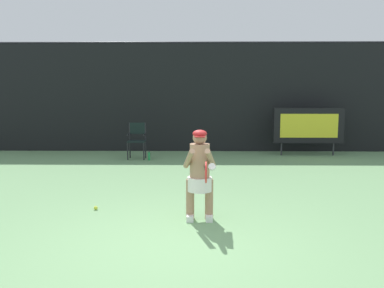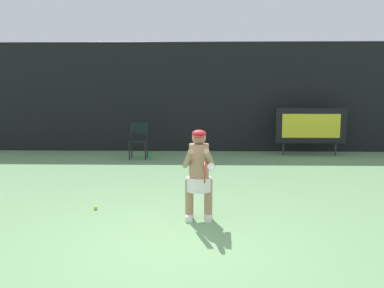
{
  "view_description": "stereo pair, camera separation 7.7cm",
  "coord_description": "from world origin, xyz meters",
  "px_view_note": "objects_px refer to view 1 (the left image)",
  "views": [
    {
      "loc": [
        0.32,
        -5.03,
        2.02
      ],
      "look_at": [
        0.21,
        2.33,
        1.05
      ],
      "focal_mm": 37.43,
      "sensor_mm": 36.0,
      "label": 1
    },
    {
      "loc": [
        0.4,
        -5.02,
        2.02
      ],
      "look_at": [
        0.21,
        2.33,
        1.05
      ],
      "focal_mm": 37.43,
      "sensor_mm": 36.0,
      "label": 2
    }
  ],
  "objects_px": {
    "umpire_chair": "(137,138)",
    "tennis_racket": "(206,172)",
    "water_bottle": "(149,156)",
    "tennis_player": "(200,172)",
    "tennis_ball_spare": "(96,208)",
    "scoreboard": "(308,126)"
  },
  "relations": [
    {
      "from": "tennis_player",
      "to": "scoreboard",
      "type": "bearing_deg",
      "value": 62.01
    },
    {
      "from": "umpire_chair",
      "to": "tennis_racket",
      "type": "xyz_separation_m",
      "value": [
        1.96,
        -6.31,
        0.26
      ]
    },
    {
      "from": "tennis_racket",
      "to": "tennis_ball_spare",
      "type": "bearing_deg",
      "value": 157.45
    },
    {
      "from": "umpire_chair",
      "to": "tennis_player",
      "type": "bearing_deg",
      "value": -72.03
    },
    {
      "from": "tennis_racket",
      "to": "water_bottle",
      "type": "bearing_deg",
      "value": 110.61
    },
    {
      "from": "umpire_chair",
      "to": "tennis_racket",
      "type": "relative_size",
      "value": 1.79
    },
    {
      "from": "scoreboard",
      "to": "tennis_racket",
      "type": "bearing_deg",
      "value": -115.59
    },
    {
      "from": "scoreboard",
      "to": "umpire_chair",
      "type": "distance_m",
      "value": 5.38
    },
    {
      "from": "tennis_racket",
      "to": "tennis_ball_spare",
      "type": "height_order",
      "value": "tennis_racket"
    },
    {
      "from": "tennis_player",
      "to": "tennis_ball_spare",
      "type": "xyz_separation_m",
      "value": [
        -1.78,
        0.49,
        -0.74
      ]
    },
    {
      "from": "tennis_ball_spare",
      "to": "water_bottle",
      "type": "bearing_deg",
      "value": 86.48
    },
    {
      "from": "water_bottle",
      "to": "tennis_player",
      "type": "xyz_separation_m",
      "value": [
        1.48,
        -5.48,
        0.65
      ]
    },
    {
      "from": "scoreboard",
      "to": "tennis_racket",
      "type": "relative_size",
      "value": 3.65
    },
    {
      "from": "water_bottle",
      "to": "tennis_ball_spare",
      "type": "bearing_deg",
      "value": -93.52
    },
    {
      "from": "water_bottle",
      "to": "tennis_racket",
      "type": "bearing_deg",
      "value": -75.44
    },
    {
      "from": "scoreboard",
      "to": "tennis_player",
      "type": "relative_size",
      "value": 1.54
    },
    {
      "from": "scoreboard",
      "to": "tennis_player",
      "type": "bearing_deg",
      "value": -117.99
    },
    {
      "from": "umpire_chair",
      "to": "tennis_player",
      "type": "height_order",
      "value": "tennis_player"
    },
    {
      "from": "tennis_player",
      "to": "tennis_racket",
      "type": "relative_size",
      "value": 2.38
    },
    {
      "from": "water_bottle",
      "to": "umpire_chair",
      "type": "bearing_deg",
      "value": 143.64
    },
    {
      "from": "umpire_chair",
      "to": "water_bottle",
      "type": "relative_size",
      "value": 4.08
    },
    {
      "from": "umpire_chair",
      "to": "tennis_ball_spare",
      "type": "height_order",
      "value": "umpire_chair"
    }
  ]
}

